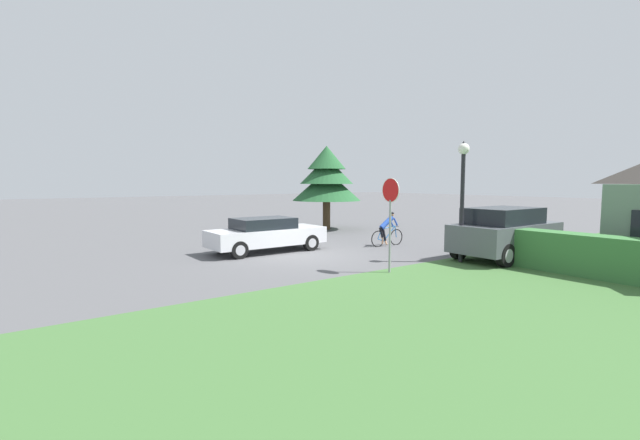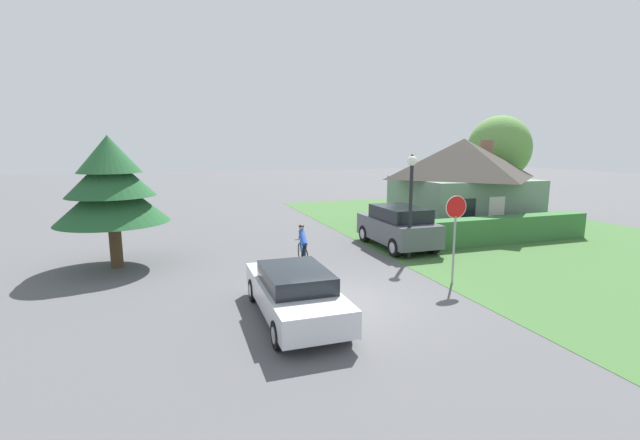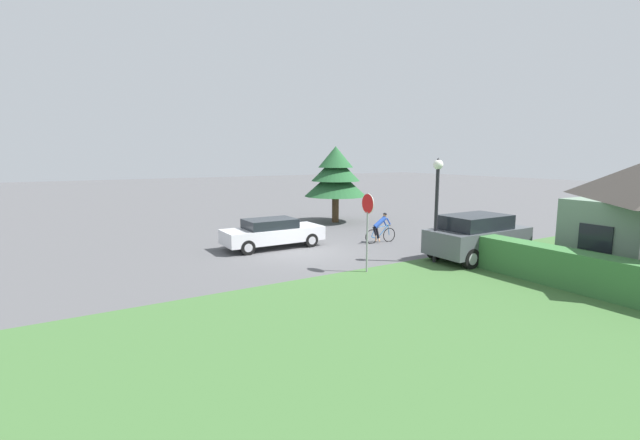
{
  "view_description": "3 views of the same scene",
  "coord_description": "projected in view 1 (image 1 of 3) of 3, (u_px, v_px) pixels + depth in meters",
  "views": [
    {
      "loc": [
        13.26,
        -9.02,
        2.81
      ],
      "look_at": [
        -0.9,
        1.39,
        1.22
      ],
      "focal_mm": 24.0,
      "sensor_mm": 36.0,
      "label": 1
    },
    {
      "loc": [
        -4.44,
        -11.05,
        4.45
      ],
      "look_at": [
        0.2,
        2.67,
        1.97
      ],
      "focal_mm": 24.0,
      "sensor_mm": 36.0,
      "label": 2
    },
    {
      "loc": [
        16.25,
        -9.06,
        4.24
      ],
      "look_at": [
        -0.98,
        1.47,
        1.22
      ],
      "focal_mm": 24.0,
      "sensor_mm": 36.0,
      "label": 3
    }
  ],
  "objects": [
    {
      "name": "parked_suv_right",
      "position": [
        505.0,
        233.0,
        15.52
      ],
      "size": [
        2.09,
        4.42,
        1.87
      ],
      "rotation": [
        0.0,
        0.0,
        1.57
      ],
      "color": "#4C5156",
      "rests_on": "ground"
    },
    {
      "name": "conifer_tall_near",
      "position": [
        327.0,
        177.0,
        24.91
      ],
      "size": [
        3.98,
        3.98,
        4.88
      ],
      "color": "#4C3823",
      "rests_on": "ground"
    },
    {
      "name": "sedan_left_lane",
      "position": [
        266.0,
        234.0,
        17.04
      ],
      "size": [
        1.85,
        4.68,
        1.37
      ],
      "rotation": [
        0.0,
        0.0,
        1.57
      ],
      "color": "silver",
      "rests_on": "ground"
    },
    {
      "name": "street_lamp",
      "position": [
        463.0,
        180.0,
        14.65
      ],
      "size": [
        0.39,
        0.39,
        4.19
      ],
      "color": "black",
      "rests_on": "ground"
    },
    {
      "name": "stop_sign",
      "position": [
        390.0,
        206.0,
        13.02
      ],
      "size": [
        0.75,
        0.07,
        2.92
      ],
      "rotation": [
        0.0,
        0.0,
        3.09
      ],
      "color": "gray",
      "rests_on": "ground"
    },
    {
      "name": "cyclist",
      "position": [
        387.0,
        230.0,
        18.65
      ],
      "size": [
        0.44,
        1.78,
        1.5
      ],
      "rotation": [
        0.0,
        0.0,
        1.5
      ],
      "color": "black",
      "rests_on": "ground"
    },
    {
      "name": "ground_plane",
      "position": [
        305.0,
        256.0,
        16.21
      ],
      "size": [
        140.0,
        140.0,
        0.0
      ],
      "primitive_type": "plane",
      "color": "#515154"
    }
  ]
}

